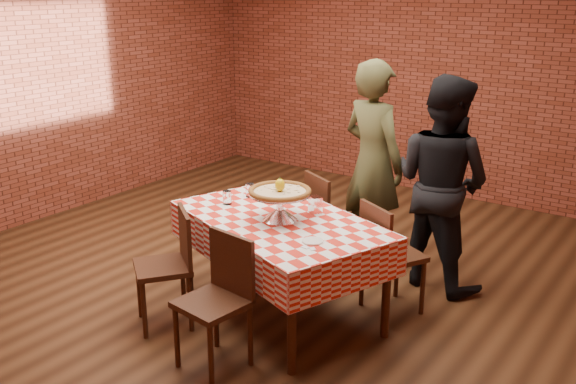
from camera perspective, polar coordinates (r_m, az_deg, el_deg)
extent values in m
plane|color=black|center=(5.64, -2.32, -7.15)|extent=(6.00, 6.00, 0.00)
plane|color=maroon|center=(7.76, 11.34, 10.65)|extent=(5.50, 0.00, 5.50)
cube|color=#3A1E11|center=(4.86, -0.71, -6.55)|extent=(1.84, 1.45, 0.75)
cylinder|color=beige|center=(4.62, -0.71, 0.00)|extent=(0.46, 0.46, 0.03)
ellipsoid|color=yellow|center=(4.60, -0.72, 0.62)|extent=(0.07, 0.07, 0.09)
cylinder|color=white|center=(5.01, -5.38, -0.49)|extent=(0.09, 0.09, 0.11)
cylinder|color=white|center=(5.17, -3.37, 0.16)|extent=(0.09, 0.09, 0.11)
cylinder|color=white|center=(4.29, 2.18, -4.33)|extent=(0.18, 0.18, 0.01)
cube|color=white|center=(4.20, 1.55, -4.88)|extent=(0.05, 0.04, 0.00)
cube|color=white|center=(4.18, 2.16, -5.02)|extent=(0.06, 0.06, 0.00)
cube|color=silver|center=(4.79, 2.42, -1.15)|extent=(0.12, 0.11, 0.13)
imported|color=#434425|center=(5.67, 7.49, 2.53)|extent=(0.75, 0.60, 1.80)
imported|color=black|center=(5.31, 13.36, 0.77)|extent=(0.96, 0.82, 1.73)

